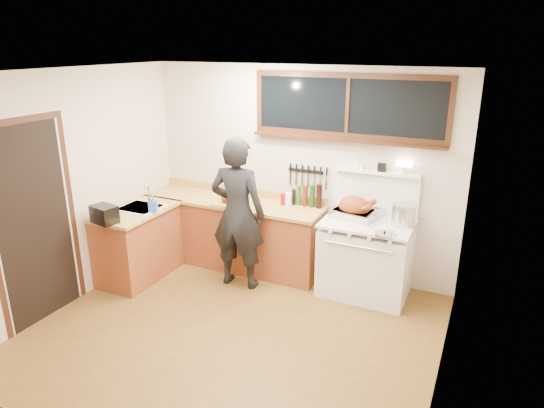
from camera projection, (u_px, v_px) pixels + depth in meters
The scene contains 20 objects.
ground_plane at pixel (233, 333), 5.00m from camera, with size 4.00×3.50×0.02m, color brown.
room_shell at pixel (228, 179), 4.47m from camera, with size 4.10×3.60×2.65m.
counter_back at pixel (233, 232), 6.42m from camera, with size 2.44×0.64×1.00m.
counter_left at pixel (138, 243), 6.07m from camera, with size 0.64×1.09×0.90m.
sink_unit at pixel (141, 212), 6.01m from camera, with size 0.50×0.45×0.37m.
vintage_stove at pixel (366, 256), 5.66m from camera, with size 1.02×0.74×1.58m.
back_window at pixel (347, 114), 5.58m from camera, with size 2.32×0.13×0.77m.
left_doorway at pixel (35, 222), 4.98m from camera, with size 0.02×1.04×2.17m.
knife_strip at pixel (307, 172), 6.02m from camera, with size 0.52×0.03×0.28m.
man at pixel (238, 213), 5.72m from camera, with size 0.71×0.49×1.85m.
soap_bottle at pixel (153, 204), 5.81m from camera, with size 0.12×0.12×0.20m.
toaster at pixel (104, 214), 5.47m from camera, with size 0.33×0.26×0.20m.
cutting_board at pixel (230, 200), 6.11m from camera, with size 0.44×0.34×0.14m.
roast_turkey at pixel (355, 209), 5.61m from camera, with size 0.53×0.43×0.26m.
stockpot at pixel (404, 215), 5.39m from camera, with size 0.27×0.27×0.24m.
saucepan at pixel (379, 210), 5.73m from camera, with size 0.17×0.28×0.11m.
pot_lid at pixel (384, 234), 5.15m from camera, with size 0.29×0.29×0.04m.
coffee_tin at pixel (285, 199), 6.08m from camera, with size 0.11×0.10×0.15m.
pitcher at pixel (289, 200), 6.04m from camera, with size 0.10×0.10×0.16m.
bottle_cluster at pixel (308, 196), 6.00m from camera, with size 0.40×0.07×0.30m.
Camera 1 is at (2.19, -3.74, 2.85)m, focal length 32.00 mm.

